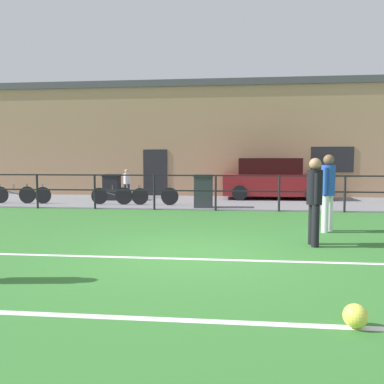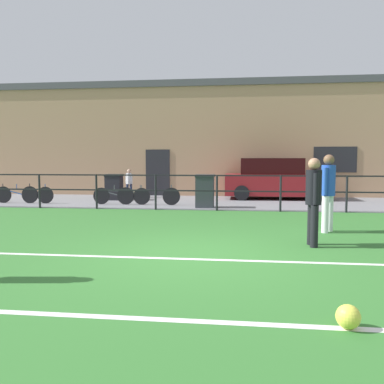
{
  "view_description": "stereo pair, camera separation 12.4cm",
  "coord_description": "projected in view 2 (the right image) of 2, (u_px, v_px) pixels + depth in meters",
  "views": [
    {
      "loc": [
        0.58,
        -6.59,
        1.61
      ],
      "look_at": [
        -0.43,
        2.87,
        0.84
      ],
      "focal_mm": 36.91,
      "sensor_mm": 36.0,
      "label": 1
    },
    {
      "loc": [
        0.7,
        -6.58,
        1.61
      ],
      "look_at": [
        -0.43,
        2.87,
        0.84
      ],
      "focal_mm": 36.91,
      "sensor_mm": 36.0,
      "label": 2
    }
  ],
  "objects": [
    {
      "name": "soccer_ball_match",
      "position": [
        348.0,
        317.0,
        3.76
      ],
      "size": [
        0.23,
        0.23,
        0.23
      ],
      "primitive_type": "sphere",
      "color": "#E5E04C",
      "rests_on": "ground"
    },
    {
      "name": "ground",
      "position": [
        197.0,
        256.0,
        6.72
      ],
      "size": [
        60.0,
        44.0,
        0.04
      ],
      "primitive_type": "cube",
      "color": "#33702D"
    },
    {
      "name": "pavement_strip",
      "position": [
        220.0,
        202.0,
        15.13
      ],
      "size": [
        48.0,
        5.0,
        0.02
      ],
      "primitive_type": "cube",
      "color": "slate",
      "rests_on": "ground"
    },
    {
      "name": "field_line_touchline",
      "position": [
        195.0,
        259.0,
        6.42
      ],
      "size": [
        36.0,
        0.11,
        0.0
      ],
      "primitive_type": "cube",
      "color": "white",
      "rests_on": "ground"
    },
    {
      "name": "bicycle_parked_2",
      "position": [
        148.0,
        196.0,
        14.12
      ],
      "size": [
        2.3,
        0.04,
        0.73
      ],
      "color": "black",
      "rests_on": "pavement_strip"
    },
    {
      "name": "trash_bin_0",
      "position": [
        205.0,
        191.0,
        13.33
      ],
      "size": [
        0.64,
        0.54,
        1.11
      ],
      "color": "#33383D",
      "rests_on": "pavement_strip"
    },
    {
      "name": "clubhouse_facade",
      "position": [
        224.0,
        139.0,
        18.59
      ],
      "size": [
        28.0,
        2.56,
        5.18
      ],
      "color": "tan",
      "rests_on": "ground"
    },
    {
      "name": "bicycle_parked_1",
      "position": [
        121.0,
        196.0,
        14.24
      ],
      "size": [
        2.11,
        0.04,
        0.71
      ],
      "color": "black",
      "rests_on": "pavement_strip"
    },
    {
      "name": "bicycle_parked_0",
      "position": [
        24.0,
        194.0,
        14.68
      ],
      "size": [
        2.28,
        0.04,
        0.72
      ],
      "color": "black",
      "rests_on": "pavement_strip"
    },
    {
      "name": "perimeter_fence",
      "position": [
        217.0,
        187.0,
        12.6
      ],
      "size": [
        36.07,
        0.07,
        1.15
      ],
      "color": "black",
      "rests_on": "ground"
    },
    {
      "name": "field_line_hash",
      "position": [
        168.0,
        320.0,
        3.98
      ],
      "size": [
        36.0,
        0.11,
        0.0
      ],
      "primitive_type": "cube",
      "color": "white",
      "rests_on": "ground"
    },
    {
      "name": "parked_car_red",
      "position": [
        275.0,
        180.0,
        16.29
      ],
      "size": [
        4.18,
        1.8,
        1.68
      ],
      "color": "maroon",
      "rests_on": "pavement_strip"
    },
    {
      "name": "player_goalkeeper",
      "position": [
        313.0,
        196.0,
        7.35
      ],
      "size": [
        0.29,
        0.45,
        1.65
      ],
      "rotation": [
        0.0,
        0.0,
        4.77
      ],
      "color": "black",
      "rests_on": "ground"
    },
    {
      "name": "trash_bin_1",
      "position": [
        114.0,
        187.0,
        15.9
      ],
      "size": [
        0.66,
        0.56,
        1.04
      ],
      "color": "black",
      "rests_on": "pavement_strip"
    },
    {
      "name": "bicycle_parked_3",
      "position": [
        10.0,
        194.0,
        14.74
      ],
      "size": [
        2.21,
        0.04,
        0.73
      ],
      "color": "black",
      "rests_on": "pavement_strip"
    },
    {
      "name": "spectator_child",
      "position": [
        129.0,
        181.0,
        16.96
      ],
      "size": [
        0.32,
        0.21,
        1.21
      ],
      "rotation": [
        0.0,
        0.0,
        2.84
      ],
      "color": "#232D4C",
      "rests_on": "pavement_strip"
    },
    {
      "name": "player_winger",
      "position": [
        328.0,
        188.0,
        8.8
      ],
      "size": [
        0.31,
        0.41,
        1.74
      ],
      "rotation": [
        0.0,
        0.0,
        4.13
      ],
      "color": "white",
      "rests_on": "ground"
    }
  ]
}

